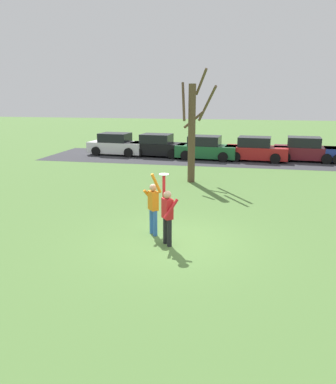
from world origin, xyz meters
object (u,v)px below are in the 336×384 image
(parked_car_green, at_px, (206,149))
(person_catcher, at_px, (167,213))
(parked_car_red, at_px, (256,150))
(bare_tree_tall, at_px, (192,129))
(person_defender, at_px, (153,205))
(parked_car_maroon, at_px, (305,150))
(parked_car_black, at_px, (158,146))
(frisbee_disc, at_px, (164,174))
(parked_car_white, at_px, (117,145))

(parked_car_green, bearing_deg, person_catcher, -83.27)
(person_catcher, bearing_deg, parked_car_red, -48.29)
(bare_tree_tall, bearing_deg, person_catcher, -86.61)
(person_defender, xyz_separation_m, parked_car_maroon, (6.62, 15.76, -0.25))
(parked_car_black, height_order, parked_car_green, same)
(person_catcher, distance_m, parked_car_red, 16.23)
(frisbee_disc, bearing_deg, parked_car_red, 79.56)
(parked_car_black, bearing_deg, parked_car_red, 0.13)
(frisbee_disc, bearing_deg, person_defender, 128.46)
(person_catcher, distance_m, frisbee_disc, 1.13)
(parked_car_red, bearing_deg, frisbee_disc, -95.76)
(parked_car_black, xyz_separation_m, bare_tree_tall, (3.59, -7.88, 1.94))
(parked_car_white, xyz_separation_m, parked_car_green, (6.70, -0.69, 0.00))
(person_defender, relative_size, parked_car_green, 0.48)
(parked_car_white, bearing_deg, parked_car_black, 3.03)
(parked_car_green, distance_m, parked_car_red, 3.34)
(parked_car_maroon, bearing_deg, parked_car_red, -165.79)
(person_catcher, relative_size, frisbee_disc, 7.20)
(person_catcher, relative_size, parked_car_red, 0.49)
(parked_car_white, height_order, parked_car_black, same)
(parked_car_white, relative_size, parked_car_maroon, 1.00)
(person_defender, xyz_separation_m, parked_car_black, (-3.49, 15.76, -0.25))
(person_defender, relative_size, parked_car_black, 0.48)
(frisbee_disc, xyz_separation_m, bare_tree_tall, (-0.37, 8.48, 0.57))
(frisbee_disc, bearing_deg, parked_car_black, 103.61)
(parked_car_white, bearing_deg, person_defender, -62.54)
(person_defender, xyz_separation_m, parked_car_red, (3.38, 15.22, -0.25))
(person_defender, relative_size, frisbee_disc, 7.08)
(parked_car_white, xyz_separation_m, bare_tree_tall, (6.76, -7.97, 1.94))
(frisbee_disc, height_order, parked_car_white, frisbee_disc)
(person_defender, relative_size, parked_car_red, 0.48)
(person_defender, relative_size, parked_car_maroon, 0.48)
(person_defender, height_order, parked_car_green, person_defender)
(parked_car_red, bearing_deg, parked_car_maroon, 14.21)
(person_catcher, relative_size, person_defender, 1.02)
(person_defender, height_order, parked_car_maroon, person_defender)
(person_catcher, bearing_deg, person_defender, 0.00)
(person_defender, bearing_deg, parked_car_red, 129.00)
(parked_car_green, relative_size, parked_car_maroon, 1.00)
(parked_car_green, bearing_deg, parked_car_white, 178.80)
(parked_car_maroon, height_order, bare_tree_tall, bare_tree_tall)
(frisbee_disc, xyz_separation_m, parked_car_green, (-0.43, 15.76, -1.37))
(person_catcher, height_order, person_defender, person_catcher)
(person_catcher, xyz_separation_m, parked_car_red, (2.77, 15.99, -0.25))
(person_catcher, distance_m, person_defender, 0.98)
(parked_car_white, relative_size, bare_tree_tall, 0.76)
(person_catcher, relative_size, parked_car_maroon, 0.49)
(frisbee_disc, xyz_separation_m, parked_car_black, (-3.96, 16.36, -1.37))
(parked_car_red, height_order, bare_tree_tall, bare_tree_tall)
(person_catcher, distance_m, parked_car_black, 17.04)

